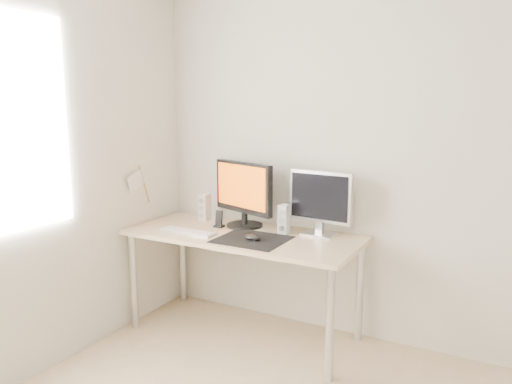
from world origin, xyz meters
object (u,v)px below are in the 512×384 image
(second_monitor, at_px, (320,200))
(keyboard, at_px, (188,232))
(main_monitor, at_px, (243,192))
(speaker_left, at_px, (204,207))
(desk, at_px, (243,244))
(phone_dock, at_px, (219,222))
(speaker_right, at_px, (284,219))
(mouse, at_px, (252,237))

(second_monitor, relative_size, keyboard, 1.07)
(main_monitor, relative_size, speaker_left, 2.64)
(desk, bearing_deg, phone_dock, 164.32)
(second_monitor, distance_m, phone_dock, 0.75)
(speaker_left, xyz_separation_m, keyboard, (0.10, -0.36, -0.09))
(second_monitor, xyz_separation_m, phone_dock, (-0.71, -0.13, -0.20))
(main_monitor, xyz_separation_m, keyboard, (-0.25, -0.33, -0.25))
(desk, relative_size, keyboard, 3.78)
(speaker_right, bearing_deg, desk, -151.53)
(second_monitor, relative_size, speaker_right, 2.24)
(speaker_left, height_order, keyboard, speaker_left)
(keyboard, bearing_deg, phone_dock, 66.58)
(speaker_left, height_order, speaker_right, same)
(phone_dock, bearing_deg, keyboard, -113.42)
(mouse, relative_size, speaker_right, 0.57)
(speaker_right, xyz_separation_m, phone_dock, (-0.48, -0.07, -0.06))
(phone_dock, bearing_deg, mouse, -27.93)
(desk, distance_m, phone_dock, 0.27)
(main_monitor, distance_m, second_monitor, 0.57)
(main_monitor, bearing_deg, second_monitor, 3.83)
(mouse, height_order, desk, mouse)
(mouse, relative_size, keyboard, 0.27)
(keyboard, bearing_deg, desk, 26.42)
(desk, distance_m, main_monitor, 0.38)
(speaker_left, bearing_deg, second_monitor, 0.88)
(second_monitor, relative_size, speaker_left, 2.24)
(second_monitor, height_order, phone_dock, second_monitor)
(desk, bearing_deg, keyboard, -153.58)
(desk, height_order, second_monitor, second_monitor)
(mouse, xyz_separation_m, speaker_right, (0.10, 0.27, 0.08))
(mouse, distance_m, speaker_left, 0.68)
(mouse, relative_size, main_monitor, 0.22)
(mouse, xyz_separation_m, keyboard, (-0.49, -0.03, -0.02))
(second_monitor, bearing_deg, keyboard, -155.54)
(mouse, bearing_deg, main_monitor, 128.38)
(desk, height_order, phone_dock, phone_dock)
(speaker_left, xyz_separation_m, speaker_right, (0.69, -0.06, 0.00))
(mouse, bearing_deg, keyboard, -176.28)
(main_monitor, height_order, second_monitor, main_monitor)
(mouse, height_order, speaker_left, speaker_left)
(phone_dock, bearing_deg, desk, -15.68)
(mouse, height_order, main_monitor, main_monitor)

